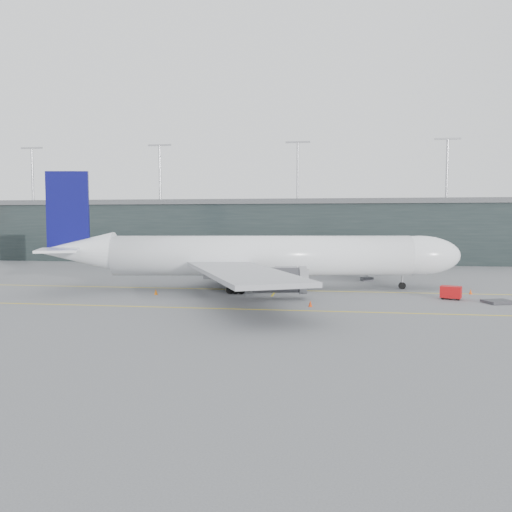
# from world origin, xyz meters

# --- Properties ---
(ground) EXTENTS (320.00, 320.00, 0.00)m
(ground) POSITION_xyz_m (0.00, 0.00, 0.00)
(ground) COLOR slate
(ground) RESTS_ON ground
(taxiline_a) EXTENTS (160.00, 0.25, 0.02)m
(taxiline_a) POSITION_xyz_m (0.00, -4.00, 0.01)
(taxiline_a) COLOR yellow
(taxiline_a) RESTS_ON ground
(taxiline_b) EXTENTS (160.00, 0.25, 0.02)m
(taxiline_b) POSITION_xyz_m (0.00, -20.00, 0.01)
(taxiline_b) COLOR yellow
(taxiline_b) RESTS_ON ground
(taxiline_lead_main) EXTENTS (0.25, 60.00, 0.02)m
(taxiline_lead_main) POSITION_xyz_m (5.00, 20.00, 0.01)
(taxiline_lead_main) COLOR yellow
(taxiline_lead_main) RESTS_ON ground
(terminal) EXTENTS (240.00, 36.00, 29.00)m
(terminal) POSITION_xyz_m (-0.00, 58.00, 7.62)
(terminal) COLOR black
(terminal) RESTS_ON ground
(main_aircraft) EXTENTS (60.95, 56.71, 17.11)m
(main_aircraft) POSITION_xyz_m (2.44, -3.45, 4.80)
(main_aircraft) COLOR white
(main_aircraft) RESTS_ON ground
(jet_bridge) EXTENTS (15.77, 42.79, 5.93)m
(jet_bridge) POSITION_xyz_m (16.48, 22.22, 4.44)
(jet_bridge) COLOR #2E2F34
(jet_bridge) RESTS_ON ground
(gse_cart) EXTENTS (2.89, 2.37, 1.70)m
(gse_cart) POSITION_xyz_m (27.91, -9.28, 0.94)
(gse_cart) COLOR #B60D0F
(gse_cart) RESTS_ON ground
(baggage_dolly) EXTENTS (3.91, 3.52, 0.32)m
(baggage_dolly) POSITION_xyz_m (32.91, -11.59, 0.19)
(baggage_dolly) COLOR #343338
(baggage_dolly) RESTS_ON ground
(uld_a) EXTENTS (2.42, 2.08, 1.94)m
(uld_a) POSITION_xyz_m (-4.86, 9.59, 1.02)
(uld_a) COLOR #3A3A40
(uld_a) RESTS_ON ground
(uld_b) EXTENTS (2.43, 2.18, 1.83)m
(uld_b) POSITION_xyz_m (-3.38, 12.42, 0.96)
(uld_b) COLOR #3A3A40
(uld_b) RESTS_ON ground
(uld_c) EXTENTS (2.36, 2.03, 1.89)m
(uld_c) POSITION_xyz_m (1.01, 9.84, 0.99)
(uld_c) COLOR #3A3A40
(uld_c) RESTS_ON ground
(cone_nose) EXTENTS (0.45, 0.45, 0.72)m
(cone_nose) POSITION_xyz_m (31.70, -4.20, 0.36)
(cone_nose) COLOR #FC540E
(cone_nose) RESTS_ON ground
(cone_wing_stbd) EXTENTS (0.46, 0.46, 0.74)m
(cone_wing_stbd) POSITION_xyz_m (10.33, -17.30, 0.37)
(cone_wing_stbd) COLOR red
(cone_wing_stbd) RESTS_ON ground
(cone_wing_port) EXTENTS (0.44, 0.44, 0.70)m
(cone_wing_port) POSITION_xyz_m (8.59, 10.03, 0.35)
(cone_wing_port) COLOR red
(cone_wing_port) RESTS_ON ground
(cone_tail) EXTENTS (0.49, 0.49, 0.78)m
(cone_tail) POSITION_xyz_m (-10.74, -10.67, 0.39)
(cone_tail) COLOR orange
(cone_tail) RESTS_ON ground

